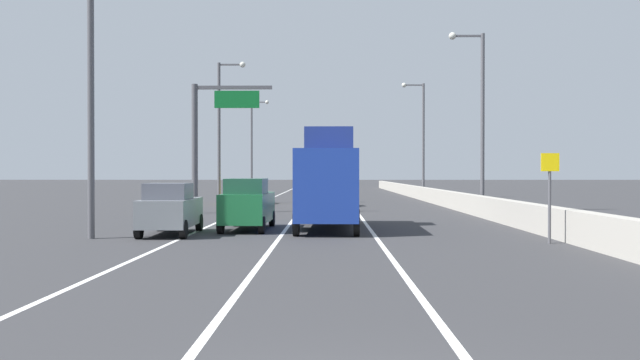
{
  "coord_description": "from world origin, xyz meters",
  "views": [
    {
      "loc": [
        -0.23,
        -6.25,
        2.34
      ],
      "look_at": [
        -0.83,
        42.09,
        1.84
      ],
      "focal_mm": 38.01,
      "sensor_mm": 36.0,
      "label": 1
    }
  ],
  "objects_px": {
    "car_yellow_2": "(246,191)",
    "car_silver_3": "(328,191)",
    "lamp_post_right_third": "(421,132)",
    "lamp_post_left_near": "(98,66)",
    "overhead_sign_gantry": "(207,132)",
    "lamp_post_left_mid": "(222,123)",
    "box_truck": "(328,181)",
    "speed_advisory_sign": "(550,190)",
    "car_gray_0": "(170,209)",
    "lamp_post_left_far": "(254,140)",
    "lamp_post_right_second": "(478,110)",
    "car_green_1": "(248,204)"
  },
  "relations": [
    {
      "from": "car_yellow_2",
      "to": "car_silver_3",
      "type": "distance_m",
      "value": 7.23
    },
    {
      "from": "lamp_post_right_third",
      "to": "lamp_post_left_near",
      "type": "relative_size",
      "value": 1.0
    },
    {
      "from": "overhead_sign_gantry",
      "to": "lamp_post_left_mid",
      "type": "height_order",
      "value": "lamp_post_left_mid"
    },
    {
      "from": "car_silver_3",
      "to": "box_truck",
      "type": "distance_m",
      "value": 19.69
    },
    {
      "from": "car_silver_3",
      "to": "box_truck",
      "type": "xyz_separation_m",
      "value": [
        0.0,
        -19.67,
        0.95
      ]
    },
    {
      "from": "car_yellow_2",
      "to": "car_silver_3",
      "type": "relative_size",
      "value": 0.96
    },
    {
      "from": "lamp_post_right_third",
      "to": "speed_advisory_sign",
      "type": "bearing_deg",
      "value": -91.78
    },
    {
      "from": "lamp_post_right_third",
      "to": "box_truck",
      "type": "height_order",
      "value": "lamp_post_right_third"
    },
    {
      "from": "lamp_post_left_mid",
      "to": "car_gray_0",
      "type": "distance_m",
      "value": 26.14
    },
    {
      "from": "overhead_sign_gantry",
      "to": "lamp_post_left_far",
      "type": "bearing_deg",
      "value": 92.38
    },
    {
      "from": "lamp_post_left_far",
      "to": "overhead_sign_gantry",
      "type": "bearing_deg",
      "value": -87.62
    },
    {
      "from": "car_silver_3",
      "to": "car_gray_0",
      "type": "bearing_deg",
      "value": -104.92
    },
    {
      "from": "overhead_sign_gantry",
      "to": "lamp_post_right_second",
      "type": "height_order",
      "value": "lamp_post_right_second"
    },
    {
      "from": "overhead_sign_gantry",
      "to": "box_truck",
      "type": "bearing_deg",
      "value": -57.21
    },
    {
      "from": "lamp_post_left_mid",
      "to": "car_yellow_2",
      "type": "relative_size",
      "value": 2.42
    },
    {
      "from": "lamp_post_right_third",
      "to": "car_gray_0",
      "type": "distance_m",
      "value": 40.66
    },
    {
      "from": "car_green_1",
      "to": "box_truck",
      "type": "relative_size",
      "value": 0.6
    },
    {
      "from": "overhead_sign_gantry",
      "to": "car_green_1",
      "type": "bearing_deg",
      "value": -72.07
    },
    {
      "from": "car_silver_3",
      "to": "lamp_post_left_near",
      "type": "bearing_deg",
      "value": -108.89
    },
    {
      "from": "car_green_1",
      "to": "car_silver_3",
      "type": "height_order",
      "value": "car_green_1"
    },
    {
      "from": "car_gray_0",
      "to": "car_green_1",
      "type": "distance_m",
      "value": 3.46
    },
    {
      "from": "lamp_post_right_third",
      "to": "car_green_1",
      "type": "distance_m",
      "value": 37.7
    },
    {
      "from": "lamp_post_right_third",
      "to": "lamp_post_left_mid",
      "type": "height_order",
      "value": "same"
    },
    {
      "from": "lamp_post_left_mid",
      "to": "box_truck",
      "type": "relative_size",
      "value": 1.39
    },
    {
      "from": "lamp_post_left_far",
      "to": "car_gray_0",
      "type": "xyz_separation_m",
      "value": [
        2.66,
        -52.63,
        -5.15
      ]
    },
    {
      "from": "lamp_post_right_second",
      "to": "car_yellow_2",
      "type": "relative_size",
      "value": 2.42
    },
    {
      "from": "lamp_post_left_near",
      "to": "car_yellow_2",
      "type": "height_order",
      "value": "lamp_post_left_near"
    },
    {
      "from": "lamp_post_left_near",
      "to": "lamp_post_left_far",
      "type": "relative_size",
      "value": 1.0
    },
    {
      "from": "speed_advisory_sign",
      "to": "lamp_post_right_second",
      "type": "height_order",
      "value": "lamp_post_right_second"
    },
    {
      "from": "car_silver_3",
      "to": "speed_advisory_sign",
      "type": "bearing_deg",
      "value": -73.88
    },
    {
      "from": "speed_advisory_sign",
      "to": "car_yellow_2",
      "type": "xyz_separation_m",
      "value": [
        -13.62,
        29.04,
        -0.8
      ]
    },
    {
      "from": "lamp_post_right_third",
      "to": "lamp_post_left_far",
      "type": "height_order",
      "value": "same"
    },
    {
      "from": "car_silver_3",
      "to": "box_truck",
      "type": "relative_size",
      "value": 0.6
    },
    {
      "from": "lamp_post_left_near",
      "to": "car_green_1",
      "type": "xyz_separation_m",
      "value": [
        4.89,
        3.75,
        -5.08
      ]
    },
    {
      "from": "lamp_post_right_third",
      "to": "box_truck",
      "type": "relative_size",
      "value": 1.39
    },
    {
      "from": "lamp_post_left_near",
      "to": "car_gray_0",
      "type": "relative_size",
      "value": 2.49
    },
    {
      "from": "lamp_post_left_near",
      "to": "box_truck",
      "type": "bearing_deg",
      "value": 27.71
    },
    {
      "from": "overhead_sign_gantry",
      "to": "car_yellow_2",
      "type": "xyz_separation_m",
      "value": [
        0.75,
        12.37,
        -3.77
      ]
    },
    {
      "from": "overhead_sign_gantry",
      "to": "speed_advisory_sign",
      "type": "height_order",
      "value": "overhead_sign_gantry"
    },
    {
      "from": "lamp_post_left_near",
      "to": "car_yellow_2",
      "type": "xyz_separation_m",
      "value": [
        1.94,
        27.58,
        -5.17
      ]
    },
    {
      "from": "lamp_post_left_mid",
      "to": "lamp_post_left_far",
      "type": "relative_size",
      "value": 1.0
    },
    {
      "from": "car_green_1",
      "to": "lamp_post_left_far",
      "type": "bearing_deg",
      "value": 96.03
    },
    {
      "from": "lamp_post_right_second",
      "to": "car_gray_0",
      "type": "height_order",
      "value": "lamp_post_right_second"
    },
    {
      "from": "speed_advisory_sign",
      "to": "lamp_post_left_mid",
      "type": "height_order",
      "value": "lamp_post_left_mid"
    },
    {
      "from": "speed_advisory_sign",
      "to": "lamp_post_left_far",
      "type": "xyz_separation_m",
      "value": [
        -15.99,
        55.64,
        4.37
      ]
    },
    {
      "from": "lamp_post_left_mid",
      "to": "car_yellow_2",
      "type": "distance_m",
      "value": 5.49
    },
    {
      "from": "car_green_1",
      "to": "lamp_post_left_near",
      "type": "bearing_deg",
      "value": -142.56
    },
    {
      "from": "lamp_post_right_second",
      "to": "box_truck",
      "type": "xyz_separation_m",
      "value": [
        -8.97,
        -12.26,
        -4.14
      ]
    },
    {
      "from": "lamp_post_left_mid",
      "to": "speed_advisory_sign",
      "type": "bearing_deg",
      "value": -61.69
    },
    {
      "from": "overhead_sign_gantry",
      "to": "lamp_post_left_near",
      "type": "height_order",
      "value": "lamp_post_left_near"
    }
  ]
}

